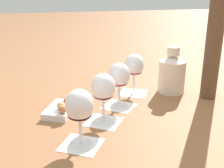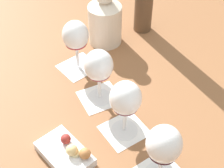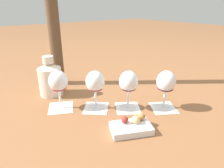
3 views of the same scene
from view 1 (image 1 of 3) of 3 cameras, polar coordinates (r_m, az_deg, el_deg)
The scene contains 11 objects.
ground_plane at distance 0.98m, azimuth -0.10°, elevation -6.16°, with size 8.00×8.00×0.00m, color brown.
tasting_card_0 at distance 1.16m, azimuth 4.38°, elevation -1.81°, with size 0.14×0.14×0.00m.
tasting_card_1 at distance 1.04m, azimuth 1.42°, elevation -4.53°, with size 0.15×0.15×0.00m.
tasting_card_2 at distance 0.92m, azimuth -1.73°, elevation -7.65°, with size 0.15×0.14×0.00m.
tasting_card_3 at distance 0.81m, azimuth -6.31°, elevation -12.13°, with size 0.14×0.14×0.00m.
wine_glass_0 at distance 1.13m, azimuth 4.52°, elevation 3.47°, with size 0.08×0.08×0.16m.
wine_glass_1 at distance 1.00m, azimuth 1.47°, elevation 1.32°, with size 0.08×0.08×0.16m.
wine_glass_2 at distance 0.88m, azimuth -1.81°, elevation -1.19°, with size 0.08×0.08×0.16m.
wine_glass_3 at distance 0.75m, azimuth -6.62°, elevation -4.89°, with size 0.08×0.08×0.16m.
ceramic_vase at distance 1.18m, azimuth 12.07°, elevation 2.20°, with size 0.11×0.11×0.19m.
snack_dish at distance 0.99m, azimuth -10.35°, elevation -5.06°, with size 0.14×0.16×0.05m.
Camera 1 is at (0.22, 0.85, 0.42)m, focal length 45.00 mm.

